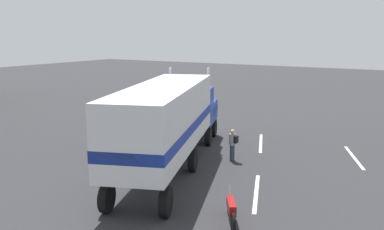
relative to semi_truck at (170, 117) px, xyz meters
The scene contains 7 objects.
ground_plane 5.98m from the semi_truck, 18.84° to the left, with size 120.00×120.00×0.00m, color #2D2D30.
lane_stripe_near 7.59m from the semi_truck, 14.16° to the right, with size 4.40×0.16×0.01m, color silver.
lane_stripe_mid 5.43m from the semi_truck, 99.32° to the right, with size 4.40×0.16×0.01m, color silver.
lane_stripe_far 10.03m from the semi_truck, 46.82° to the right, with size 4.40×0.16×0.01m, color silver.
semi_truck is the anchor object (origin of this frame).
person_bystander 3.77m from the semi_truck, 34.13° to the right, with size 0.34×0.45×1.63m.
motorcycle 6.74m from the semi_truck, 127.13° to the right, with size 1.84×1.20×1.12m.
Camera 1 is at (-21.81, -13.06, 6.44)m, focal length 41.13 mm.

